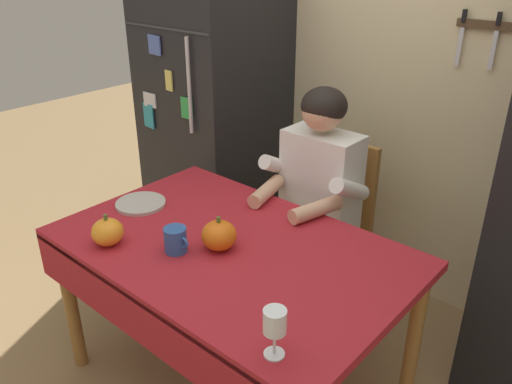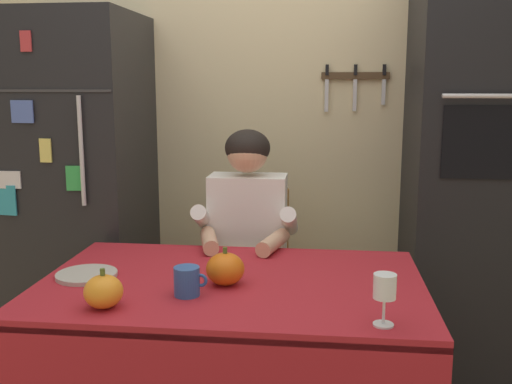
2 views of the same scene
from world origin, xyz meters
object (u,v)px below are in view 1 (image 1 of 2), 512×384
at_px(seated_person, 312,195).
at_px(wine_glass, 275,324).
at_px(dining_table, 227,265).
at_px(pumpkin_large, 108,232).
at_px(refrigerator, 215,111).
at_px(pumpkin_medium, 219,235).
at_px(serving_tray, 141,204).
at_px(chair_behind_person, 331,222).
at_px(coffee_mug, 176,240).

relative_size(seated_person, wine_glass, 7.78).
distance_m(dining_table, pumpkin_large, 0.49).
bearing_deg(refrigerator, pumpkin_large, -63.61).
height_order(dining_table, pumpkin_large, pumpkin_large).
height_order(pumpkin_medium, serving_tray, pumpkin_medium).
distance_m(chair_behind_person, coffee_mug, 0.99).
relative_size(seated_person, coffee_mug, 10.74).
height_order(chair_behind_person, serving_tray, chair_behind_person).
distance_m(coffee_mug, serving_tray, 0.45).
xyz_separation_m(chair_behind_person, serving_tray, (-0.52, -0.79, 0.24)).
height_order(pumpkin_large, pumpkin_medium, pumpkin_medium).
height_order(dining_table, serving_tray, serving_tray).
relative_size(chair_behind_person, coffee_mug, 8.02).
bearing_deg(coffee_mug, wine_glass, -16.02).
relative_size(coffee_mug, wine_glass, 0.72).
xyz_separation_m(dining_table, pumpkin_medium, (-0.02, -0.03, 0.14)).
distance_m(chair_behind_person, pumpkin_medium, 0.87).
height_order(coffee_mug, wine_glass, wine_glass).
xyz_separation_m(refrigerator, pumpkin_medium, (0.93, -0.91, -0.10)).
height_order(dining_table, wine_glass, wine_glass).
relative_size(chair_behind_person, serving_tray, 4.12).
bearing_deg(dining_table, serving_tray, -179.91).
distance_m(coffee_mug, wine_glass, 0.67).
distance_m(chair_behind_person, pumpkin_large, 1.17).
bearing_deg(wine_glass, serving_tray, 162.52).
height_order(dining_table, pumpkin_medium, pumpkin_medium).
xyz_separation_m(dining_table, serving_tray, (-0.54, -0.00, 0.09)).
bearing_deg(coffee_mug, pumpkin_large, -149.78).
bearing_deg(seated_person, wine_glass, -60.27).
height_order(dining_table, chair_behind_person, chair_behind_person).
bearing_deg(serving_tray, coffee_mug, -19.65).
bearing_deg(chair_behind_person, pumpkin_medium, -89.52).
distance_m(wine_glass, serving_tray, 1.11).
bearing_deg(serving_tray, seated_person, 49.16).
bearing_deg(serving_tray, pumpkin_large, -58.55).
distance_m(dining_table, seated_person, 0.61).
xyz_separation_m(dining_table, wine_glass, (0.51, -0.33, 0.20)).
relative_size(refrigerator, seated_person, 1.45).
xyz_separation_m(chair_behind_person, wine_glass, (0.54, -1.13, 0.34)).
xyz_separation_m(refrigerator, chair_behind_person, (0.93, -0.09, -0.39)).
bearing_deg(serving_tray, wine_glass, -17.48).
relative_size(chair_behind_person, seated_person, 0.75).
xyz_separation_m(dining_table, chair_behind_person, (-0.02, 0.79, -0.14)).
height_order(pumpkin_large, serving_tray, pumpkin_large).
bearing_deg(pumpkin_large, coffee_mug, 30.22).
bearing_deg(seated_person, chair_behind_person, 90.00).
bearing_deg(pumpkin_medium, pumpkin_large, -143.00).
height_order(refrigerator, dining_table, refrigerator).
relative_size(chair_behind_person, pumpkin_medium, 6.71).
distance_m(refrigerator, wine_glass, 1.90).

